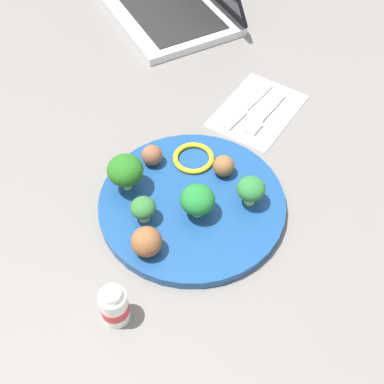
# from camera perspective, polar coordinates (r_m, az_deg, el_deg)

# --- Properties ---
(ground_plane) EXTENTS (4.00, 4.00, 0.00)m
(ground_plane) POSITION_cam_1_polar(r_m,az_deg,el_deg) (0.77, 0.00, -1.68)
(ground_plane) COLOR slate
(plate) EXTENTS (0.28, 0.28, 0.02)m
(plate) POSITION_cam_1_polar(r_m,az_deg,el_deg) (0.77, 0.00, -1.32)
(plate) COLOR navy
(plate) RESTS_ON ground_plane
(broccoli_floret_back_right) EXTENTS (0.04, 0.04, 0.05)m
(broccoli_floret_back_right) POSITION_cam_1_polar(r_m,az_deg,el_deg) (0.74, 6.59, 0.29)
(broccoli_floret_back_right) COLOR #9FD074
(broccoli_floret_back_right) RESTS_ON plate
(broccoli_floret_mid_left) EXTENTS (0.05, 0.05, 0.05)m
(broccoli_floret_mid_left) POSITION_cam_1_polar(r_m,az_deg,el_deg) (0.72, 0.62, -0.90)
(broccoli_floret_mid_left) COLOR #A0C881
(broccoli_floret_mid_left) RESTS_ON plate
(broccoli_floret_front_right) EXTENTS (0.05, 0.05, 0.06)m
(broccoli_floret_front_right) POSITION_cam_1_polar(r_m,az_deg,el_deg) (0.75, -7.46, 2.40)
(broccoli_floret_front_right) COLOR #8CC782
(broccoli_floret_front_right) RESTS_ON plate
(broccoli_floret_center) EXTENTS (0.04, 0.04, 0.04)m
(broccoli_floret_center) POSITION_cam_1_polar(r_m,az_deg,el_deg) (0.72, -5.47, -1.83)
(broccoli_floret_center) COLOR #A0BC78
(broccoli_floret_center) RESTS_ON plate
(meatball_front_left) EXTENTS (0.03, 0.03, 0.03)m
(meatball_front_left) POSITION_cam_1_polar(r_m,az_deg,el_deg) (0.78, 3.54, 2.93)
(meatball_front_left) COLOR brown
(meatball_front_left) RESTS_ON plate
(meatball_back_left) EXTENTS (0.04, 0.04, 0.04)m
(meatball_back_left) POSITION_cam_1_polar(r_m,az_deg,el_deg) (0.69, -5.09, -5.54)
(meatball_back_left) COLOR brown
(meatball_back_left) RESTS_ON plate
(meatball_back_right) EXTENTS (0.03, 0.03, 0.03)m
(meatball_back_right) POSITION_cam_1_polar(r_m,az_deg,el_deg) (0.80, -4.50, 4.11)
(meatball_back_right) COLOR brown
(meatball_back_right) RESTS_ON plate
(pepper_ring_far_rim) EXTENTS (0.09, 0.09, 0.01)m
(pepper_ring_far_rim) POSITION_cam_1_polar(r_m,az_deg,el_deg) (0.81, 0.17, 3.82)
(pepper_ring_far_rim) COLOR yellow
(pepper_ring_far_rim) RESTS_ON plate
(napkin) EXTENTS (0.18, 0.13, 0.01)m
(napkin) POSITION_cam_1_polar(r_m,az_deg,el_deg) (0.92, 7.29, 9.04)
(napkin) COLOR white
(napkin) RESTS_ON ground_plane
(fork) EXTENTS (0.12, 0.03, 0.01)m
(fork) POSITION_cam_1_polar(r_m,az_deg,el_deg) (0.91, 8.07, 8.57)
(fork) COLOR silver
(fork) RESTS_ON napkin
(knife) EXTENTS (0.15, 0.04, 0.01)m
(knife) POSITION_cam_1_polar(r_m,az_deg,el_deg) (0.92, 6.09, 9.46)
(knife) COLOR white
(knife) RESTS_ON napkin
(yogurt_bottle) EXTENTS (0.04, 0.04, 0.07)m
(yogurt_bottle) POSITION_cam_1_polar(r_m,az_deg,el_deg) (0.66, -8.68, -12.48)
(yogurt_bottle) COLOR white
(yogurt_bottle) RESTS_ON ground_plane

